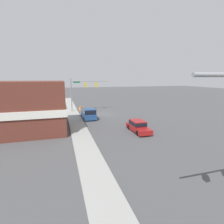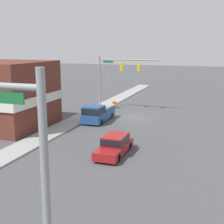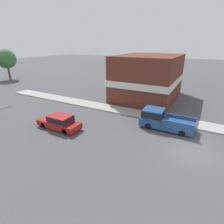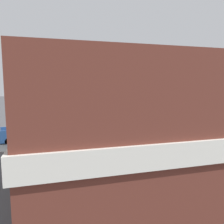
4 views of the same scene
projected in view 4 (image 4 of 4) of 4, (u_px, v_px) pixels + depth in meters
name	position (u px, v px, depth m)	size (l,w,h in m)	color
ground_plane	(5.00, 136.00, 23.97)	(200.00, 200.00, 0.00)	#4C4C4F
far_signal_assembly	(209.00, 83.00, 33.32)	(8.77, 0.49, 7.87)	gray
car_lead	(111.00, 121.00, 29.22)	(1.80, 4.80, 1.50)	black
pickup_truck_parked	(35.00, 131.00, 21.64)	(2.07, 5.42, 1.97)	black
corner_brick_building	(106.00, 121.00, 13.03)	(12.15, 9.07, 6.78)	brown
church_steeple	(170.00, 84.00, 50.98)	(2.71, 2.71, 11.07)	white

